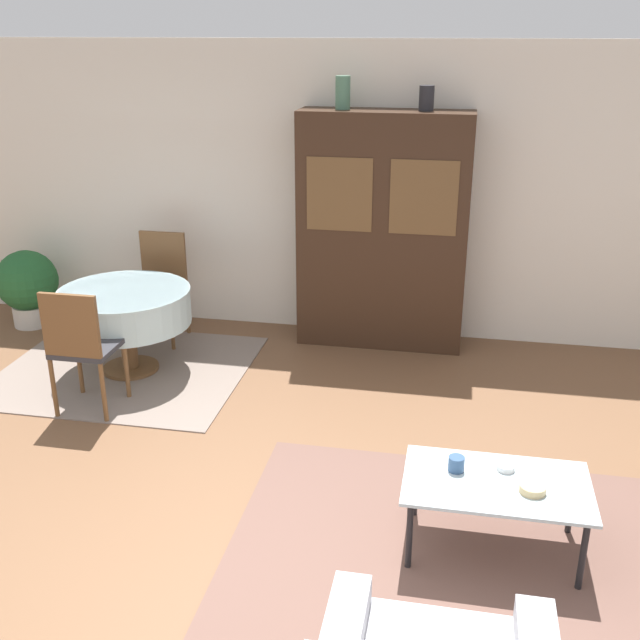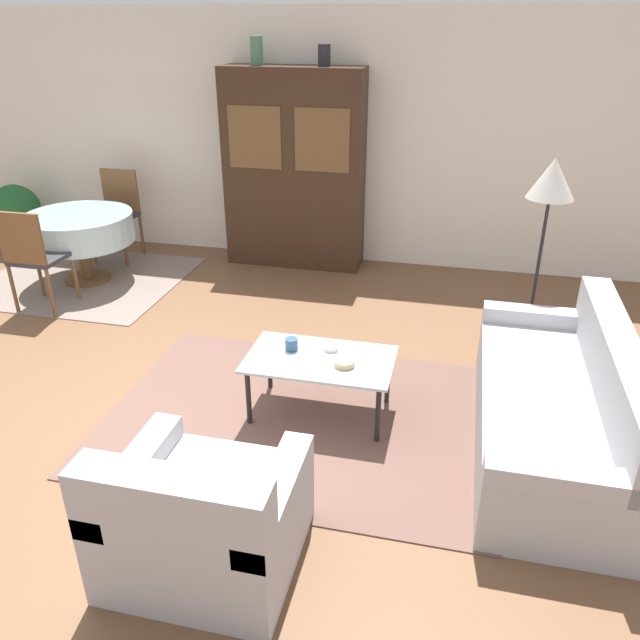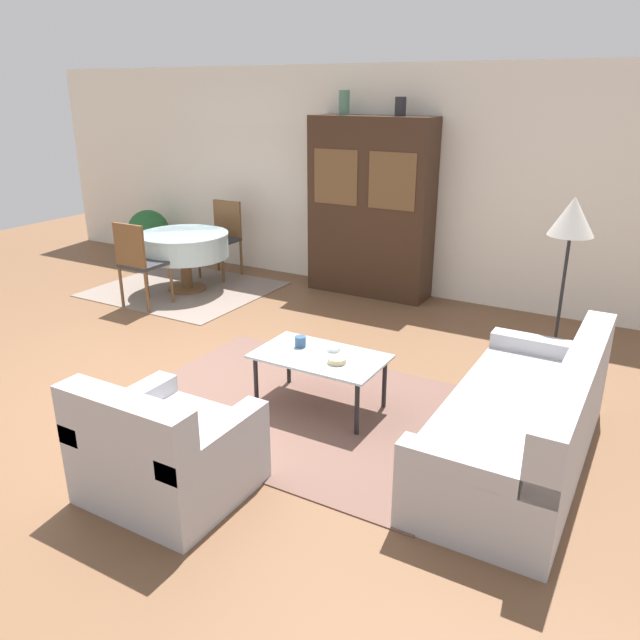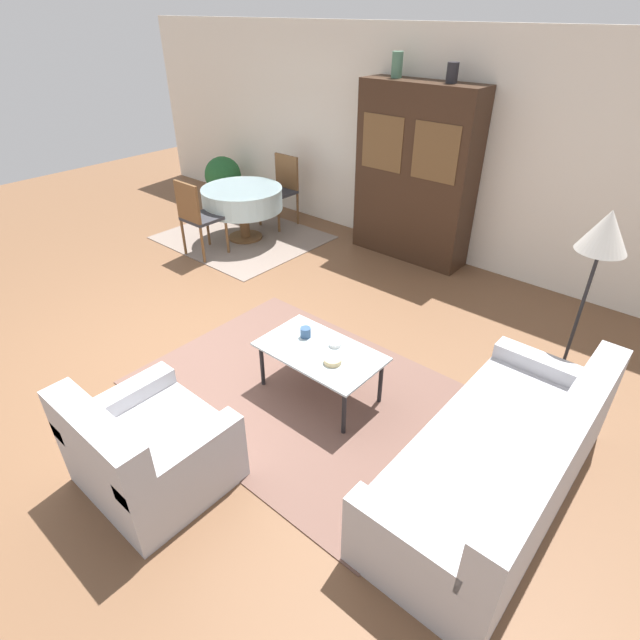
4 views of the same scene
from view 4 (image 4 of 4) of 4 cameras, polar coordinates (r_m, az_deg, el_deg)
ground_plane at (r=5.00m, az=-15.36°, el=-3.71°), size 14.00×14.00×0.00m
wall_back at (r=6.89m, az=9.30°, el=19.38°), size 10.00×0.06×2.70m
area_rug at (r=4.37m, az=-1.98°, el=-8.24°), size 2.73×2.01×0.01m
dining_rug at (r=7.39m, az=-8.82°, el=9.32°), size 2.09×1.83×0.01m
couch at (r=3.60m, az=19.94°, el=-15.35°), size 0.88×2.09×0.84m
armchair at (r=3.67m, az=-19.13°, el=-13.98°), size 0.93×0.86×0.81m
coffee_table at (r=4.12m, az=0.00°, el=-3.99°), size 1.02×0.60×0.44m
display_cabinet at (r=6.53m, az=10.78°, el=15.95°), size 1.51×0.45×2.13m
dining_table at (r=7.16m, az=-8.87°, el=13.50°), size 1.11×1.11×0.73m
dining_chair_near at (r=6.71m, az=-13.90°, el=11.67°), size 0.44×0.44×1.00m
dining_chair_far at (r=7.66m, az=-4.40°, el=15.03°), size 0.44×0.44×1.00m
floor_lamp at (r=4.27m, az=29.63°, el=7.90°), size 0.37×0.37×1.62m
cup at (r=4.23m, az=-1.66°, el=-1.42°), size 0.09×0.09×0.09m
bowl at (r=3.94m, az=1.46°, el=-4.67°), size 0.14×0.14×0.04m
bowl_small at (r=4.14m, az=1.74°, el=-2.77°), size 0.10×0.10×0.03m
vase_tall at (r=6.51m, az=8.81°, el=26.87°), size 0.13×0.13×0.28m
vase_short at (r=6.16m, az=14.90°, el=25.64°), size 0.13×0.13×0.21m
potted_plant at (r=8.75m, az=-11.01°, el=15.69°), size 0.60×0.60×0.76m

